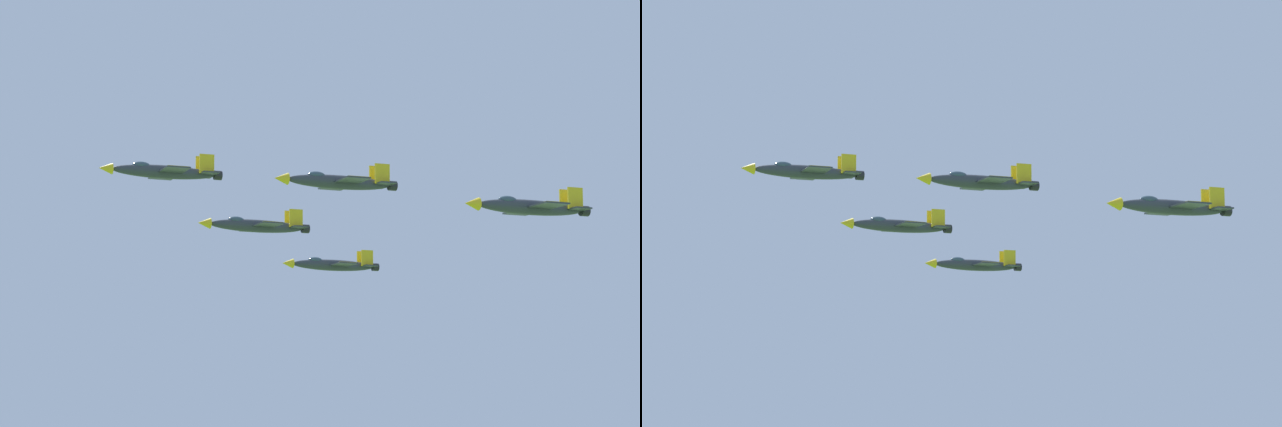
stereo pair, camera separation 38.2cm
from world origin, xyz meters
The scene contains 5 objects.
jet_lead centered at (10.92, -13.22, 135.98)m, with size 14.16×8.73×2.98m.
jet_left_wingman centered at (-3.62, 1.38, 133.69)m, with size 14.14×8.69×2.97m.
jet_right_wingman centered at (-5.83, -25.22, 132.40)m, with size 14.66×8.97×3.08m.
jet_left_outer centered at (-18.16, 15.98, 129.95)m, with size 14.55×8.91×3.06m.
jet_right_outer centered at (-22.58, -37.22, 129.54)m, with size 14.14×8.68×2.97m.
Camera 1 is at (66.40, 137.26, 107.57)m, focal length 81.23 mm.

